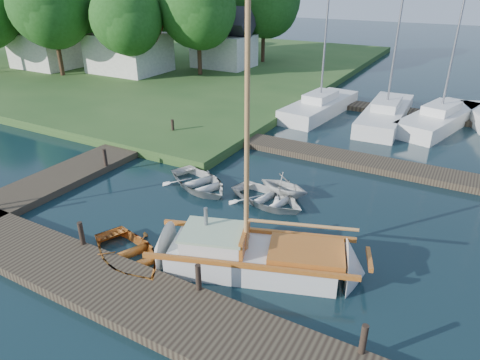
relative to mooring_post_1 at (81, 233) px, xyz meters
The scene contains 26 objects.
ground 5.87m from the mooring_post_1, 59.04° to the left, with size 160.00×160.00×0.00m, color black.
near_dock 3.21m from the mooring_post_1, 18.43° to the right, with size 18.00×2.20×0.30m, color #2C221A.
left_dock 8.62m from the mooring_post_1, 125.54° to the left, with size 2.20×18.00×0.30m, color #2C221A.
far_dock 12.55m from the mooring_post_1, 66.50° to the left, with size 14.00×1.60×0.30m, color #2C221A.
shore 36.80m from the mooring_post_1, 132.80° to the left, with size 50.00×40.00×0.50m, color #294E1E.
mooring_post_1 is the anchor object (origin of this frame).
mooring_post_2 4.50m from the mooring_post_1, ahead, with size 0.16×0.16×0.80m, color black.
mooring_post_3 9.00m from the mooring_post_1, ahead, with size 0.16×0.16×0.80m, color black.
mooring_post_4 6.40m from the mooring_post_1, 128.66° to the left, with size 0.16×0.16×0.80m, color black.
mooring_post_5 10.77m from the mooring_post_1, 111.80° to the left, with size 0.16×0.16×0.80m, color black.
sailboat 5.68m from the mooring_post_1, 20.47° to the left, with size 7.40×4.19×9.83m.
dinghy 1.69m from the mooring_post_1, 10.46° to the left, with size 2.38×3.34×0.69m, color #9B4311.
tender_a 5.74m from the mooring_post_1, 83.44° to the left, with size 2.41×3.37×0.70m, color silver.
tender_b 7.87m from the mooring_post_1, 58.95° to the left, with size 1.81×2.10×1.11m, color silver.
tender_c 6.99m from the mooring_post_1, 57.17° to the left, with size 2.30×3.22×0.67m, color silver.
marina_boat_0 18.49m from the mooring_post_1, 85.69° to the left, with size 3.02×7.55×10.87m.
marina_boat_1 19.53m from the mooring_post_1, 73.72° to the left, with size 2.51×8.15×10.81m.
marina_boat_2 21.15m from the mooring_post_1, 66.41° to the left, with size 4.14×7.97×10.63m.
house_a 27.11m from the mooring_post_1, 128.99° to the left, with size 6.30×5.00×6.29m.
house_b 31.47m from the mooring_post_1, 142.77° to the left, with size 5.77×4.50×5.79m.
house_c 29.22m from the mooring_post_1, 112.17° to the left, with size 5.25×4.00×5.28m.
tree_1 27.58m from the mooring_post_1, 140.92° to the left, with size 6.70×6.70×9.20m.
tree_2 24.67m from the mooring_post_1, 128.21° to the left, with size 5.83×5.75×7.82m.
tree_3 26.05m from the mooring_post_1, 115.51° to the left, with size 6.41×6.38×8.74m.
tree_5 37.13m from the mooring_post_1, 137.14° to the left, with size 6.00×5.94×8.10m.
tree_6 39.45m from the mooring_post_1, 147.47° to the left, with size 6.24×6.20×8.46m.
Camera 1 is at (7.06, -12.60, 8.10)m, focal length 32.00 mm.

